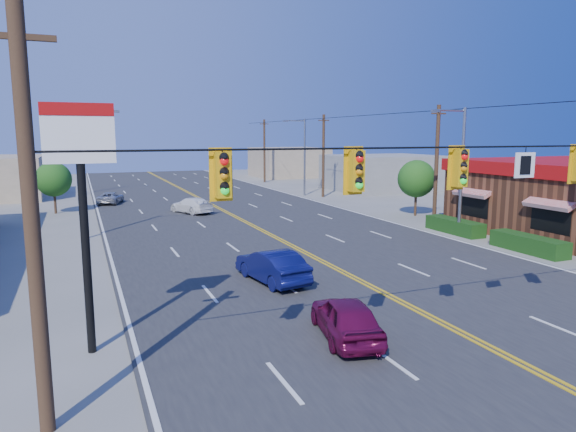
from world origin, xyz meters
name	(u,v)px	position (x,y,z in m)	size (l,w,h in m)	color
ground	(482,346)	(0.00, 0.00, 0.00)	(160.00, 160.00, 0.00)	gray
road	(263,231)	(0.00, 20.00, 0.03)	(20.00, 120.00, 0.06)	#2D2D30
signal_span	(489,186)	(-0.12, 0.00, 4.89)	(24.32, 0.34, 9.00)	#47301E
pizza_hut_sign	(81,177)	(-11.00, 4.00, 5.18)	(1.90, 0.30, 6.85)	black
streetlight_se	(460,165)	(10.79, 14.00, 4.51)	(2.55, 0.25, 8.00)	gray
streetlight_ne	(303,153)	(10.79, 38.00, 4.51)	(2.55, 0.25, 8.00)	gray
streetlight_sw	(83,165)	(-10.79, 22.00, 4.51)	(2.55, 0.25, 8.00)	gray
streetlight_nw	(80,152)	(-10.79, 48.00, 4.51)	(2.55, 0.25, 8.00)	gray
utility_pole_near	(436,166)	(12.20, 18.00, 4.20)	(0.28, 0.28, 8.40)	#47301E
utility_pole_mid	(323,156)	(12.20, 36.00, 4.20)	(0.28, 0.28, 8.40)	#47301E
utility_pole_far	(264,151)	(12.20, 54.00, 4.20)	(0.28, 0.28, 8.40)	#47301E
tree_kfc_rear	(416,179)	(13.50, 22.00, 2.93)	(2.94, 2.94, 4.41)	#47301E
tree_west	(53,179)	(-13.00, 34.00, 2.79)	(2.80, 2.80, 4.20)	#47301E
bld_east_mid	(383,172)	(22.00, 40.00, 2.00)	(12.00, 10.00, 4.00)	gray
bld_east_far	(289,162)	(19.00, 62.00, 2.20)	(10.00, 10.00, 4.40)	tan
car_magenta	(346,319)	(-3.62, 2.00, 0.66)	(1.57, 3.89, 1.33)	maroon
car_blue	(272,267)	(-3.59, 8.70, 0.71)	(1.50, 4.29, 1.41)	#0D104D
car_white	(191,206)	(-2.73, 29.81, 0.63)	(1.76, 4.34, 1.26)	white
car_silver	(111,198)	(-8.49, 38.35, 0.54)	(1.79, 3.89, 1.08)	#ADAEB2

